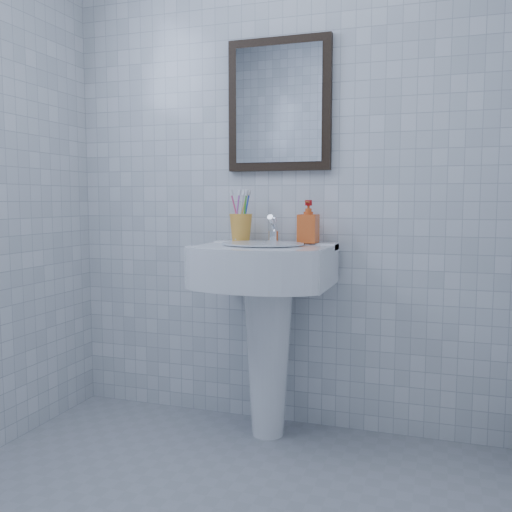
% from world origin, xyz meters
% --- Properties ---
extents(wall_back, '(2.20, 0.02, 2.50)m').
position_xyz_m(wall_back, '(0.00, 1.20, 1.25)').
color(wall_back, silver).
rests_on(wall_back, ground).
extents(washbasin, '(0.59, 0.43, 0.91)m').
position_xyz_m(washbasin, '(-0.01, 0.99, 0.61)').
color(washbasin, white).
rests_on(washbasin, ground).
extents(faucet, '(0.05, 0.11, 0.13)m').
position_xyz_m(faucet, '(-0.01, 1.10, 0.95)').
color(faucet, white).
rests_on(faucet, washbasin).
extents(toothbrush_cup, '(0.13, 0.13, 0.13)m').
position_xyz_m(toothbrush_cup, '(-0.17, 1.09, 0.97)').
color(toothbrush_cup, gold).
rests_on(toothbrush_cup, washbasin).
extents(soap_dispenser, '(0.09, 0.09, 0.19)m').
position_xyz_m(soap_dispenser, '(0.16, 1.10, 1.00)').
color(soap_dispenser, '#E84116').
rests_on(soap_dispenser, washbasin).
extents(wall_mirror, '(0.50, 0.04, 0.62)m').
position_xyz_m(wall_mirror, '(-0.01, 1.18, 1.55)').
color(wall_mirror, black).
rests_on(wall_mirror, wall_back).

